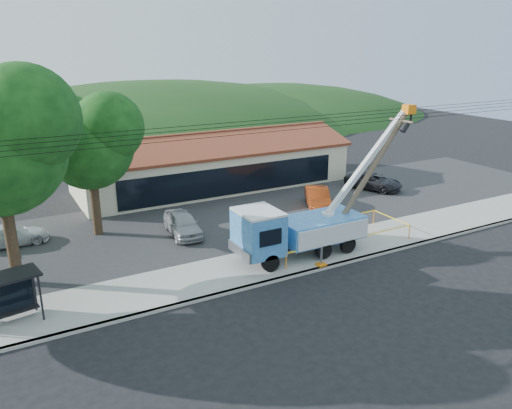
{
  "coord_description": "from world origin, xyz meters",
  "views": [
    {
      "loc": [
        -12.44,
        -17.47,
        11.51
      ],
      "look_at": [
        -0.07,
        5.0,
        3.21
      ],
      "focal_mm": 35.0,
      "sensor_mm": 36.0,
      "label": 1
    }
  ],
  "objects": [
    {
      "name": "leaning_pole",
      "position": [
        6.91,
        3.93,
        4.42
      ],
      "size": [
        6.02,
        1.84,
        7.92
      ],
      "color": "brown",
      "rests_on": "ground"
    },
    {
      "name": "parking_lot",
      "position": [
        0.0,
        12.0,
        0.05
      ],
      "size": [
        60.0,
        12.0,
        0.1
      ],
      "primitive_type": "cube",
      "color": "#28282B",
      "rests_on": "ground"
    },
    {
      "name": "hill_center",
      "position": [
        10.0,
        55.0,
        0.0
      ],
      "size": [
        89.6,
        64.0,
        32.0
      ],
      "primitive_type": "ellipsoid",
      "color": "#1A3B15",
      "rests_on": "ground"
    },
    {
      "name": "car_white",
      "position": [
        -11.94,
        13.59,
        0.0
      ],
      "size": [
        4.27,
        1.83,
        1.23
      ],
      "primitive_type": "imported",
      "rotation": [
        0.0,
        0.0,
        1.6
      ],
      "color": "silver",
      "rests_on": "ground"
    },
    {
      "name": "curb",
      "position": [
        0.0,
        2.1,
        0.07
      ],
      "size": [
        60.0,
        0.25,
        0.15
      ],
      "primitive_type": "cube",
      "color": "#ABA9A0",
      "rests_on": "ground"
    },
    {
      "name": "car_silver",
      "position": [
        -2.36,
        10.31,
        0.0
      ],
      "size": [
        2.07,
        4.38,
        1.45
      ],
      "primitive_type": "imported",
      "rotation": [
        0.0,
        0.0,
        -0.09
      ],
      "color": "#A3A5AA",
      "rests_on": "ground"
    },
    {
      "name": "sidewalk",
      "position": [
        0.0,
        4.0,
        0.07
      ],
      "size": [
        60.0,
        4.0,
        0.15
      ],
      "primitive_type": "cube",
      "color": "#ABA9A0",
      "rests_on": "ground"
    },
    {
      "name": "car_dark",
      "position": [
        15.02,
        12.43,
        0.0
      ],
      "size": [
        3.81,
        5.12,
        1.29
      ],
      "primitive_type": "imported",
      "rotation": [
        0.0,
        0.0,
        0.41
      ],
      "color": "black",
      "rests_on": "ground"
    },
    {
      "name": "caution_tape",
      "position": [
        4.97,
        4.43,
        0.83
      ],
      "size": [
        8.9,
        3.23,
        0.93
      ],
      "color": "orange",
      "rests_on": "ground"
    },
    {
      "name": "utility_truck",
      "position": [
        2.03,
        4.09,
        1.76
      ],
      "size": [
        11.42,
        4.08,
        7.98
      ],
      "color": "black",
      "rests_on": "ground"
    },
    {
      "name": "hill_east",
      "position": [
        30.0,
        55.0,
        0.0
      ],
      "size": [
        72.8,
        52.0,
        26.0
      ],
      "primitive_type": "ellipsoid",
      "color": "#1A3B15",
      "rests_on": "ground"
    },
    {
      "name": "tree_lot",
      "position": [
        -7.0,
        13.0,
        6.21
      ],
      "size": [
        6.3,
        5.6,
        8.94
      ],
      "color": "#332316",
      "rests_on": "ground"
    },
    {
      "name": "bus_shelter",
      "position": [
        -12.41,
        4.05,
        1.77
      ],
      "size": [
        2.53,
        1.81,
        2.24
      ],
      "rotation": [
        0.0,
        0.0,
        0.18
      ],
      "color": "black",
      "rests_on": "ground"
    },
    {
      "name": "car_red",
      "position": [
        8.24,
        10.74,
        0.0
      ],
      "size": [
        3.36,
        4.53,
        1.43
      ],
      "primitive_type": "imported",
      "rotation": [
        0.0,
        0.0,
        -0.49
      ],
      "color": "#94320E",
      "rests_on": "ground"
    },
    {
      "name": "ground",
      "position": [
        0.0,
        0.0,
        0.0
      ],
      "size": [
        120.0,
        120.0,
        0.0
      ],
      "primitive_type": "plane",
      "color": "black",
      "rests_on": "ground"
    },
    {
      "name": "strip_mall",
      "position": [
        4.0,
        19.98,
        1.88
      ],
      "size": [
        22.5,
        8.53,
        4.67
      ],
      "color": "beige",
      "rests_on": "ground"
    }
  ]
}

